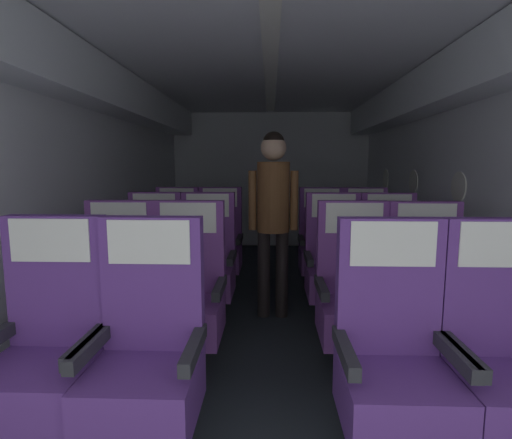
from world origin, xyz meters
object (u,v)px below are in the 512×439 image
at_px(seat_d_right_aisle, 366,248).
at_px(seat_d_left_window, 176,246).
at_px(seat_a_left_window, 47,357).
at_px(flight_attendant, 273,204).
at_px(seat_a_right_window, 394,367).
at_px(seat_d_right_window, 322,248).
at_px(seat_b_left_aisle, 187,299).
at_px(seat_b_left_window, 117,298).
at_px(seat_c_right_window, 334,268).
at_px(seat_a_left_aisle, 147,362).
at_px(seat_c_right_aisle, 390,268).
at_px(seat_b_right_window, 354,300).
at_px(seat_d_left_aisle, 219,247).
at_px(seat_a_right_aisle, 505,369).
at_px(seat_b_right_aisle, 428,302).
at_px(seat_c_left_aisle, 207,266).
at_px(seat_c_left_window, 153,266).

bearing_deg(seat_d_right_aisle, seat_d_left_window, -179.88).
relative_size(seat_d_left_window, seat_d_right_aisle, 1.00).
xyz_separation_m(seat_a_left_window, flight_attendant, (1.04, 1.75, 0.53)).
xyz_separation_m(seat_a_left_window, seat_a_right_window, (1.55, -0.03, 0.00)).
bearing_deg(seat_d_right_window, seat_b_left_aisle, -123.01).
bearing_deg(seat_b_left_window, seat_c_right_window, 28.51).
bearing_deg(seat_a_left_aisle, seat_c_right_aisle, 47.08).
xyz_separation_m(seat_b_right_window, seat_d_left_aisle, (-1.10, 1.66, 0.00)).
xyz_separation_m(seat_b_left_aisle, seat_d_left_aisle, (-0.01, 1.69, 0.00)).
xyz_separation_m(seat_c_right_window, seat_d_right_aisle, (0.47, 0.84, 0.00)).
height_order(seat_c_right_aisle, seat_d_right_aisle, same).
height_order(seat_b_left_window, flight_attendant, flight_attendant).
bearing_deg(flight_attendant, seat_b_right_window, -59.37).
relative_size(seat_a_right_aisle, seat_b_left_window, 1.00).
height_order(seat_a_right_window, seat_b_right_aisle, same).
xyz_separation_m(seat_a_left_window, seat_c_left_aisle, (0.46, 1.66, 0.00)).
bearing_deg(seat_d_left_aisle, seat_c_left_window, -119.01).
distance_m(seat_a_left_window, seat_c_left_aisle, 1.72).
height_order(seat_b_left_aisle, seat_d_left_window, same).
bearing_deg(seat_a_right_aisle, seat_b_right_window, 117.97).
bearing_deg(seat_b_right_window, seat_b_right_aisle, -3.33).
height_order(seat_d_right_aisle, seat_d_right_window, same).
bearing_deg(seat_a_right_window, seat_c_right_window, 89.82).
bearing_deg(seat_c_right_aisle, seat_c_left_window, 179.78).
bearing_deg(seat_b_right_aisle, seat_c_left_aisle, 151.54).
distance_m(seat_c_left_window, seat_d_right_aisle, 2.20).
distance_m(seat_b_right_aisle, seat_b_right_window, 0.46).
xyz_separation_m(seat_b_left_aisle, seat_b_right_aisle, (1.55, -0.00, 0.00)).
bearing_deg(seat_b_left_aisle, seat_c_right_aisle, 28.18).
height_order(seat_b_left_window, seat_b_left_aisle, same).
bearing_deg(seat_a_left_aisle, seat_b_right_aisle, 28.41).
distance_m(seat_c_left_window, seat_c_left_aisle, 0.47).
height_order(seat_d_left_aisle, seat_d_right_window, same).
xyz_separation_m(seat_b_left_window, seat_c_right_aisle, (2.02, 0.83, 0.00)).
distance_m(seat_c_left_aisle, seat_c_right_window, 1.09).
height_order(seat_a_left_aisle, seat_a_right_window, same).
bearing_deg(seat_a_left_aisle, seat_d_right_aisle, 58.34).
bearing_deg(seat_b_right_aisle, seat_a_left_aisle, -151.59).
bearing_deg(seat_c_right_aisle, seat_b_left_window, -157.56).
bearing_deg(seat_c_left_aisle, seat_b_right_aisle, -28.46).
height_order(seat_a_right_window, seat_b_right_window, same).
xyz_separation_m(seat_b_left_window, seat_d_right_window, (1.55, 1.68, 0.00)).
xyz_separation_m(seat_b_right_window, seat_d_left_window, (-1.57, 1.66, 0.00)).
height_order(seat_c_left_window, seat_d_right_aisle, same).
height_order(seat_b_left_aisle, seat_b_right_window, same).
distance_m(seat_b_left_window, seat_b_right_window, 1.56).
xyz_separation_m(seat_b_left_aisle, seat_c_left_window, (-0.48, 0.84, 0.00)).
relative_size(seat_b_left_window, seat_d_right_window, 1.00).
relative_size(seat_a_right_window, seat_b_left_window, 1.00).
bearing_deg(seat_b_right_window, seat_a_left_window, -151.70).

